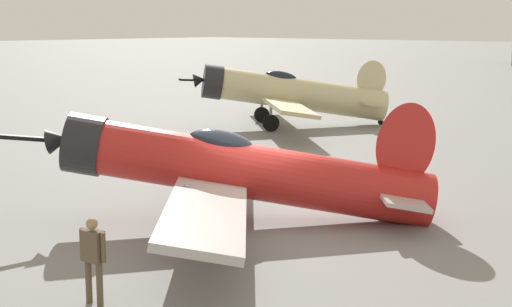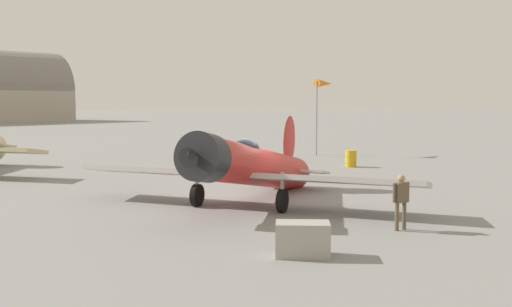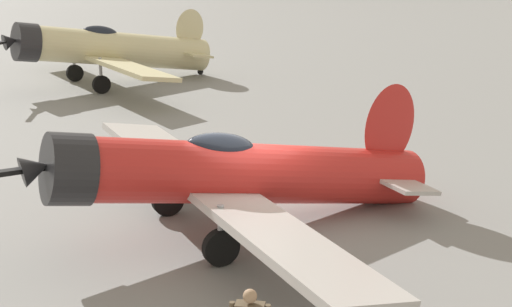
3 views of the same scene
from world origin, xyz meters
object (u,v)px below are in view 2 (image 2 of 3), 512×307
ground_crew_mechanic (401,197)px  windsock_mast (324,86)px  airplane_foreground (251,167)px  fuel_drum (351,159)px  equipment_crate (303,239)px

ground_crew_mechanic → windsock_mast: 24.78m
windsock_mast → airplane_foreground: bearing=50.4°
airplane_foreground → ground_crew_mechanic: size_ratio=6.48×
fuel_drum → windsock_mast: windsock_mast is taller
ground_crew_mechanic → fuel_drum: (-8.37, -14.49, -0.51)m
airplane_foreground → equipment_crate: size_ratio=6.91×
airplane_foreground → windsock_mast: windsock_mast is taller
airplane_foreground → ground_crew_mechanic: 6.24m
equipment_crate → fuel_drum: (-12.42, -15.78, 0.05)m
ground_crew_mechanic → windsock_mast: windsock_mast is taller
ground_crew_mechanic → fuel_drum: size_ratio=1.74×
equipment_crate → ground_crew_mechanic: bearing=-162.3°
airplane_foreground → fuel_drum: size_ratio=11.27×
fuel_drum → windsock_mast: bearing=-111.0°
ground_crew_mechanic → fuel_drum: ground_crew_mechanic is taller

